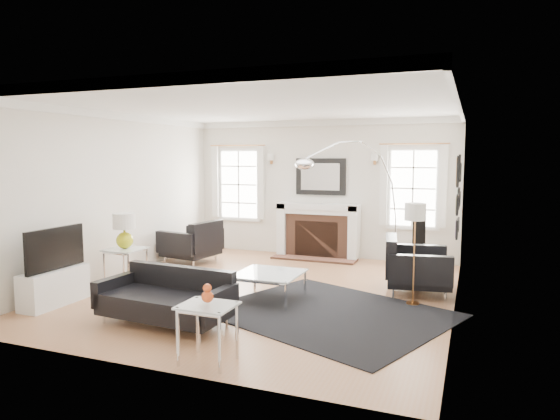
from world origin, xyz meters
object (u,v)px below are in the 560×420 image
at_px(fireplace, 318,231).
at_px(arc_floor_lamp, 352,197).
at_px(armchair_right, 413,267).
at_px(gourd_lamp, 124,228).
at_px(coffee_table, 269,275).
at_px(armchair_left, 194,243).
at_px(sofa, 168,299).

height_order(fireplace, arc_floor_lamp, arc_floor_lamp).
xyz_separation_m(armchair_right, gourd_lamp, (-4.33, -1.24, 0.54)).
bearing_deg(arc_floor_lamp, coffee_table, -104.32).
bearing_deg(armchair_left, gourd_lamp, -92.66).
distance_m(sofa, coffee_table, 1.58).
distance_m(coffee_table, arc_floor_lamp, 2.69).
bearing_deg(arc_floor_lamp, gourd_lamp, -140.53).
xyz_separation_m(gourd_lamp, arc_floor_lamp, (3.07, 2.53, 0.39)).
bearing_deg(armchair_right, arc_floor_lamp, 134.37).
relative_size(gourd_lamp, arc_floor_lamp, 0.23).
distance_m(armchair_left, armchair_right, 4.30).
xyz_separation_m(armchair_right, coffee_table, (-1.88, -1.16, -0.02)).
xyz_separation_m(sofa, arc_floor_lamp, (1.42, 3.81, 1.02)).
height_order(armchair_left, gourd_lamp, gourd_lamp).
xyz_separation_m(fireplace, coffee_table, (0.25, -3.19, -0.17)).
xyz_separation_m(armchair_left, armchair_right, (4.24, -0.68, 0.01)).
relative_size(armchair_left, gourd_lamp, 1.99).
height_order(armchair_left, arc_floor_lamp, arc_floor_lamp).
xyz_separation_m(fireplace, armchair_right, (2.13, -2.04, -0.15)).
bearing_deg(arc_floor_lamp, sofa, -110.42).
bearing_deg(sofa, coffee_table, 59.79).
distance_m(fireplace, armchair_left, 2.51).
distance_m(sofa, armchair_left, 3.57).
xyz_separation_m(armchair_left, arc_floor_lamp, (2.98, 0.60, 0.94)).
bearing_deg(coffee_table, arc_floor_lamp, 75.68).
height_order(armchair_right, coffee_table, armchair_right).
bearing_deg(coffee_table, sofa, -120.21).
height_order(armchair_right, gourd_lamp, gourd_lamp).
bearing_deg(coffee_table, armchair_right, 31.52).
bearing_deg(sofa, armchair_left, 116.01).
xyz_separation_m(armchair_right, arc_floor_lamp, (-1.26, 1.29, 0.93)).
distance_m(fireplace, armchair_right, 2.95).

